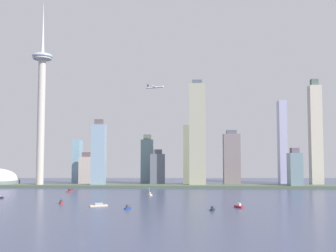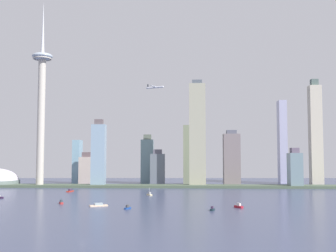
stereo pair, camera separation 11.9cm
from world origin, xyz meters
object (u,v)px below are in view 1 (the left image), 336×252
object	(u,v)px
skyscraper_3	(282,142)
airplane	(155,87)
skyscraper_0	(232,159)
boat_1	(128,207)
boat_2	(212,209)
skyscraper_7	(147,161)
skyscraper_8	(197,134)
boat_7	(239,206)
skyscraper_9	(187,155)
observation_tower	(42,95)
skyscraper_2	(315,134)
skyscraper_6	(158,169)
boat_0	(149,194)
skyscraper_10	(77,162)
skyscraper_5	(295,169)
boat_4	(70,191)
skyscraper_4	(99,155)
boat_5	(61,202)
skyscraper_1	(86,170)
boat_3	(99,205)

from	to	relation	value
skyscraper_3	airplane	xyz separation A→B (m)	(-236.49, -95.18, 90.97)
skyscraper_0	boat_1	bearing A→B (deg)	-112.28
boat_1	boat_2	distance (m)	80.72
skyscraper_7	skyscraper_8	distance (m)	132.66
boat_7	skyscraper_9	bearing A→B (deg)	-24.81
observation_tower	airplane	bearing A→B (deg)	7.22
skyscraper_0	skyscraper_2	size ratio (longest dim) A/B	0.52
skyscraper_6	skyscraper_7	size ratio (longest dim) A/B	0.69
boat_2	boat_0	bearing A→B (deg)	-137.26
skyscraper_10	boat_7	size ratio (longest dim) A/B	7.76
skyscraper_5	boat_4	size ratio (longest dim) A/B	3.85
skyscraper_4	skyscraper_10	size ratio (longest dim) A/B	1.38
skyscraper_0	boat_7	size ratio (longest dim) A/B	9.09
skyscraper_8	skyscraper_3	bearing A→B (deg)	32.37
boat_1	boat_4	bearing A→B (deg)	53.91
boat_5	skyscraper_9	bearing A→B (deg)	-49.17
skyscraper_8	boat_7	bearing A→B (deg)	-83.38
skyscraper_1	skyscraper_7	xyz separation A→B (m)	(108.92, 30.56, 16.46)
boat_1	skyscraper_0	bearing A→B (deg)	2.06
skyscraper_10	boat_5	world-z (taller)	skyscraper_10
observation_tower	skyscraper_5	bearing A→B (deg)	-0.28
skyscraper_3	boat_5	bearing A→B (deg)	-130.52
boat_7	boat_4	bearing A→B (deg)	16.87
boat_7	skyscraper_2	bearing A→B (deg)	-61.40
skyscraper_10	boat_4	size ratio (longest dim) A/B	4.89
skyscraper_6	boat_3	world-z (taller)	skyscraper_6
skyscraper_9	boat_7	bearing A→B (deg)	-81.51
skyscraper_7	boat_2	distance (m)	410.79
observation_tower	skyscraper_10	distance (m)	154.23
skyscraper_3	boat_3	xyz separation A→B (m)	(-270.10, -387.79, -77.53)
skyscraper_4	skyscraper_10	world-z (taller)	skyscraper_4
skyscraper_4	boat_7	distance (m)	350.30
boat_5	airplane	size ratio (longest dim) A/B	0.32
observation_tower	boat_3	size ratio (longest dim) A/B	16.65
skyscraper_6	boat_4	xyz separation A→B (m)	(-114.80, -146.26, -27.61)
skyscraper_2	boat_1	distance (m)	443.86
skyscraper_2	boat_0	distance (m)	341.82
skyscraper_3	boat_1	distance (m)	478.75
boat_2	airplane	size ratio (longest dim) A/B	0.29
skyscraper_8	boat_3	size ratio (longest dim) A/B	9.48
skyscraper_8	boat_1	bearing A→B (deg)	-103.58
skyscraper_7	boat_4	distance (m)	217.71
boat_4	skyscraper_10	bearing A→B (deg)	-157.71
skyscraper_0	boat_2	bearing A→B (deg)	-98.95
skyscraper_5	skyscraper_9	xyz separation A→B (m)	(-174.28, 69.98, 23.81)
airplane	boat_5	bearing A→B (deg)	-82.79
skyscraper_6	airplane	world-z (taller)	airplane
boat_4	skyscraper_8	bearing A→B (deg)	130.66
skyscraper_1	boat_5	xyz separation A→B (m)	(50.97, -317.45, -24.92)
skyscraper_5	boat_4	distance (m)	354.37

